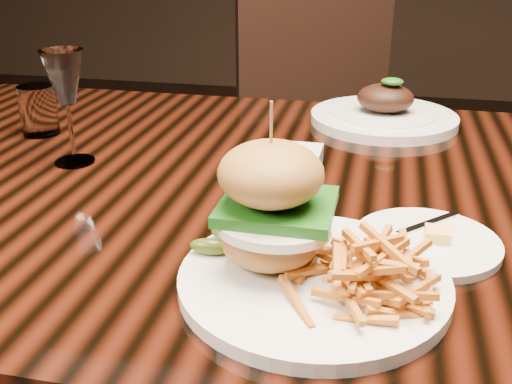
% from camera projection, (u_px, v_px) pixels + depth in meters
% --- Properties ---
extents(dining_table, '(1.60, 0.90, 0.75)m').
position_uv_depth(dining_table, '(315.00, 233.00, 0.89)').
color(dining_table, black).
rests_on(dining_table, ground).
extents(burger_plate, '(0.28, 0.28, 0.19)m').
position_uv_depth(burger_plate, '(307.00, 244.00, 0.60)').
color(burger_plate, silver).
rests_on(burger_plate, dining_table).
extents(side_saucer, '(0.17, 0.17, 0.02)m').
position_uv_depth(side_saucer, '(427.00, 242.00, 0.69)').
color(side_saucer, silver).
rests_on(side_saucer, dining_table).
extents(ramekin, '(0.08, 0.08, 0.03)m').
position_uv_depth(ramekin, '(300.00, 158.00, 0.92)').
color(ramekin, silver).
rests_on(ramekin, dining_table).
extents(wine_glass, '(0.06, 0.06, 0.18)m').
position_uv_depth(wine_glass, '(65.00, 82.00, 0.89)').
color(wine_glass, white).
rests_on(wine_glass, dining_table).
extents(water_tumbler, '(0.06, 0.06, 0.09)m').
position_uv_depth(water_tumbler, '(39.00, 110.00, 1.05)').
color(water_tumbler, white).
rests_on(water_tumbler, dining_table).
extents(far_dish, '(0.27, 0.27, 0.09)m').
position_uv_depth(far_dish, '(384.00, 114.00, 1.12)').
color(far_dish, silver).
rests_on(far_dish, dining_table).
extents(chair_far, '(0.61, 0.61, 0.95)m').
position_uv_depth(chair_far, '(323.00, 133.00, 1.75)').
color(chair_far, black).
rests_on(chair_far, ground).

